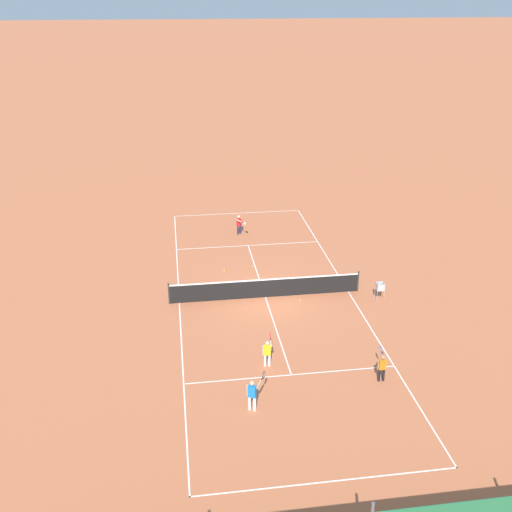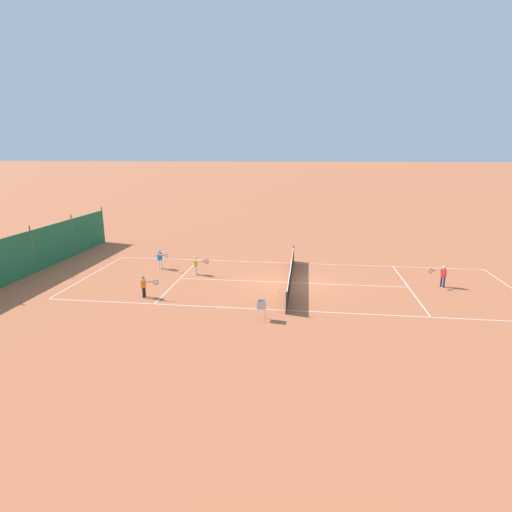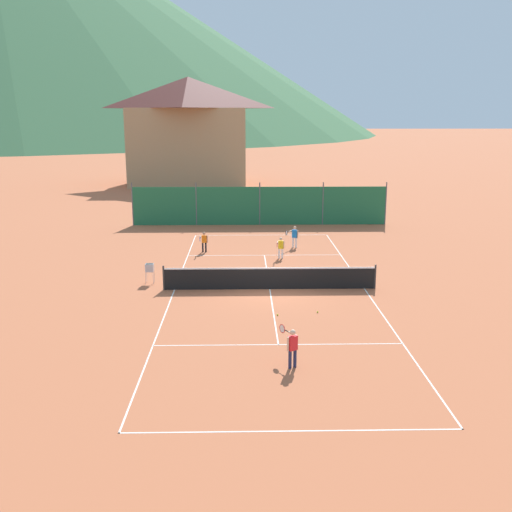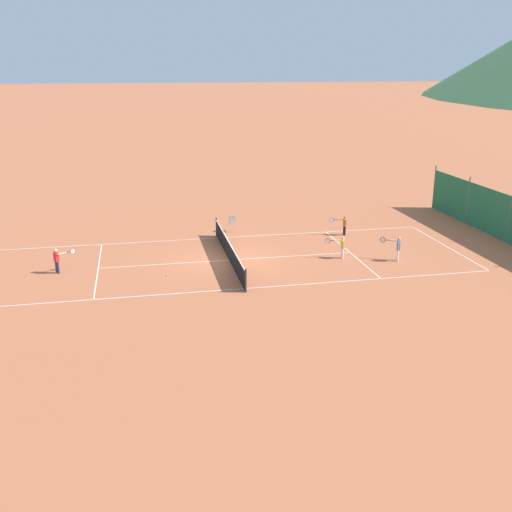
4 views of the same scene
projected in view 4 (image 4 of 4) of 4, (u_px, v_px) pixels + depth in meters
ground_plane at (229, 260)px, 30.06m from camera, size 600.00×600.00×0.00m
court_line_markings at (229, 260)px, 30.06m from camera, size 8.25×23.85×0.01m
tennis_net at (229, 251)px, 29.91m from camera, size 9.18×0.08×1.06m
windscreen_fence_far at (509, 220)px, 32.62m from camera, size 17.28×0.08×2.90m
player_near_baseline at (342, 246)px, 30.18m from camera, size 0.45×0.94×1.12m
player_near_service at (344, 224)px, 34.29m from camera, size 0.39×0.95×1.12m
player_far_baseline at (397, 247)px, 29.78m from camera, size 0.77×0.89×1.23m
player_far_service at (57, 259)px, 28.02m from camera, size 0.52×1.01×1.20m
tennis_ball_by_net_right at (236, 250)px, 31.62m from camera, size 0.07×0.07×0.07m
tennis_ball_near_corner at (167, 275)px, 27.88m from camera, size 0.07×0.07×0.07m
tennis_ball_alley_right at (159, 265)px, 29.26m from camera, size 0.07×0.07×0.07m
ball_hopper at (232, 221)px, 35.01m from camera, size 0.36×0.36×0.89m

